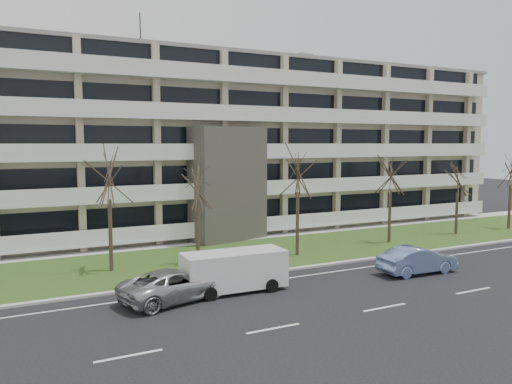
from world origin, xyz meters
TOP-DOWN VIEW (x-y plane):
  - ground at (0.00, 0.00)m, footprint 160.00×160.00m
  - grass_verge at (0.00, 13.00)m, footprint 90.00×10.00m
  - curb at (0.00, 8.00)m, footprint 90.00×0.35m
  - sidewalk at (0.00, 18.50)m, footprint 90.00×2.00m
  - lane_edge_line at (0.00, 6.50)m, footprint 90.00×0.12m
  - apartment_building at (-0.01, 25.32)m, footprint 60.50×15.10m
  - silver_pickup at (-8.48, 5.52)m, footprint 6.04×3.86m
  - blue_sedan at (5.95, 3.99)m, footprint 4.95×1.90m
  - white_van at (-5.20, 5.60)m, footprint 5.48×2.37m
  - tree_2 at (-10.26, 12.62)m, footprint 3.92×3.92m
  - tree_3 at (-5.00, 11.82)m, footprint 3.40×3.40m
  - tree_4 at (2.03, 11.25)m, footprint 3.94×3.94m
  - tree_5 at (10.73, 11.81)m, footprint 3.65×3.65m
  - tree_6 at (18.27, 12.03)m, footprint 3.20×3.20m
  - tree_7 at (24.70, 11.82)m, footprint 3.58×3.58m

SIDE VIEW (x-z plane):
  - ground at x=0.00m, z-range 0.00..0.00m
  - lane_edge_line at x=0.00m, z-range 0.00..0.01m
  - grass_verge at x=0.00m, z-range 0.00..0.06m
  - sidewalk at x=0.00m, z-range 0.00..0.08m
  - curb at x=0.00m, z-range 0.00..0.12m
  - silver_pickup at x=-8.48m, z-range 0.00..1.55m
  - blue_sedan at x=5.95m, z-range 0.00..1.61m
  - white_van at x=-5.20m, z-range 0.21..2.31m
  - tree_6 at x=18.27m, z-range 1.77..8.18m
  - tree_3 at x=-5.00m, z-range 1.88..8.68m
  - tree_7 at x=24.70m, z-range 1.99..9.15m
  - tree_5 at x=10.73m, z-range 2.03..9.33m
  - tree_2 at x=-10.26m, z-range 2.18..10.02m
  - tree_4 at x=2.03m, z-range 2.19..10.06m
  - apartment_building at x=-0.01m, z-range -1.76..16.99m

